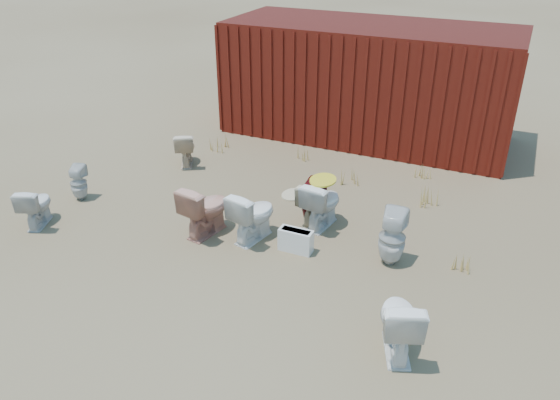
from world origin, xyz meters
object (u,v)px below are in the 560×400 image
at_px(toilet_back_e, 392,238).
at_px(toilet_back_beige_left, 185,148).
at_px(toilet_back_beige_right, 315,201).
at_px(toilet_front_c, 253,215).
at_px(toilet_back_yellowlid, 322,203).
at_px(toilet_front_a, 36,206).
at_px(toilet_front_maroon, 313,202).
at_px(toilet_front_pink, 205,209).
at_px(loose_tank, 296,240).
at_px(shipping_container, 369,82).
at_px(toilet_back_a, 79,183).
at_px(toilet_front_e, 399,322).

bearing_deg(toilet_back_e, toilet_back_beige_left, -22.51).
relative_size(toilet_back_beige_left, toilet_back_beige_right, 0.94).
bearing_deg(toilet_front_c, toilet_back_yellowlid, -123.43).
xyz_separation_m(toilet_front_a, toilet_back_e, (5.39, 1.25, 0.08)).
xyz_separation_m(toilet_front_maroon, toilet_back_yellowlid, (0.16, -0.01, 0.02)).
height_order(toilet_front_pink, toilet_back_beige_right, toilet_front_pink).
xyz_separation_m(toilet_back_beige_left, toilet_back_yellowlid, (3.27, -1.11, 0.06)).
height_order(toilet_front_pink, toilet_back_e, toilet_front_pink).
relative_size(toilet_front_pink, loose_tank, 1.68).
height_order(shipping_container, toilet_back_a, shipping_container).
relative_size(toilet_back_beige_right, toilet_back_e, 0.86).
xyz_separation_m(shipping_container, toilet_front_maroon, (0.36, -4.16, -0.82)).
xyz_separation_m(toilet_front_c, toilet_back_e, (2.07, 0.21, 0.01)).
bearing_deg(toilet_front_maroon, toilet_front_pink, 42.64).
height_order(toilet_front_c, toilet_back_beige_left, toilet_front_c).
xyz_separation_m(toilet_front_e, toilet_back_yellowlid, (-1.76, 2.28, -0.01)).
bearing_deg(toilet_front_pink, toilet_back_beige_right, -133.29).
xyz_separation_m(shipping_container, toilet_front_c, (-0.29, -4.96, -0.79)).
height_order(toilet_front_e, toilet_back_a, toilet_front_e).
distance_m(toilet_front_e, loose_tank, 2.35).
distance_m(toilet_front_c, toilet_back_a, 3.32).
bearing_deg(shipping_container, toilet_front_e, -70.44).
bearing_deg(toilet_front_maroon, toilet_front_a, 32.81).
xyz_separation_m(toilet_back_beige_right, loose_tank, (0.06, -0.92, -0.19)).
bearing_deg(toilet_back_a, toilet_front_pink, 162.66).
bearing_deg(toilet_back_e, toilet_front_e, 104.52).
bearing_deg(toilet_back_yellowlid, toilet_front_c, 52.88).
bearing_deg(loose_tank, toilet_back_e, 10.67).
bearing_deg(loose_tank, toilet_back_beige_left, 147.81).
distance_m(toilet_back_a, loose_tank, 4.05).
xyz_separation_m(toilet_front_pink, toilet_front_c, (0.73, 0.16, -0.01)).
relative_size(toilet_front_a, toilet_back_beige_right, 0.93).
relative_size(toilet_front_a, toilet_front_pink, 0.80).
relative_size(toilet_front_maroon, toilet_back_beige_left, 1.11).
height_order(toilet_front_e, toilet_back_yellowlid, toilet_front_e).
bearing_deg(toilet_back_yellowlid, toilet_front_e, 136.25).
bearing_deg(toilet_back_beige_right, toilet_front_c, 55.56).
bearing_deg(toilet_back_yellowlid, toilet_back_e, 163.73).
distance_m(toilet_front_a, toilet_back_e, 5.53).
distance_m(toilet_front_pink, toilet_back_yellowlid, 1.82).
height_order(toilet_back_a, toilet_back_beige_right, toilet_back_beige_right).
bearing_deg(toilet_front_maroon, toilet_back_a, 20.68).
xyz_separation_m(toilet_back_yellowlid, toilet_back_e, (1.26, -0.58, 0.03)).
distance_m(toilet_front_c, toilet_back_beige_left, 3.11).
distance_m(toilet_front_c, toilet_back_e, 2.09).
xyz_separation_m(toilet_front_a, toilet_back_a, (0.00, 0.94, -0.02)).
height_order(toilet_back_a, toilet_back_beige_left, toilet_back_beige_left).
xyz_separation_m(toilet_front_a, toilet_back_beige_left, (0.86, 2.95, 0.00)).
distance_m(toilet_front_a, toilet_back_a, 0.94).
xyz_separation_m(shipping_container, toilet_back_beige_right, (0.38, -4.09, -0.84)).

